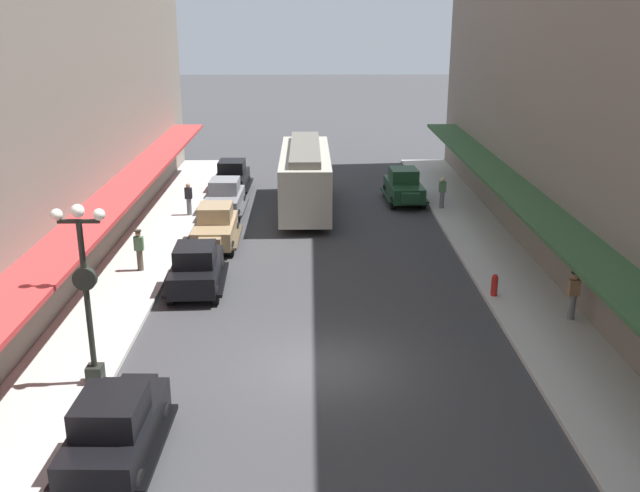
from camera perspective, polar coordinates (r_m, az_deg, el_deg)
name	(u,v)px	position (r m, az deg, el deg)	size (l,w,h in m)	color
ground_plane	(323,367)	(21.63, 0.23, -9.56)	(200.00, 200.00, 0.00)	#38383A
sidewalk_left	(69,366)	(22.74, -19.27, -8.99)	(3.00, 60.00, 0.15)	#B7B5AD
sidewalk_right	(574,363)	(22.98, 19.51, -8.72)	(3.00, 60.00, 0.15)	#B7B5AD
parked_car_0	(115,426)	(17.73, -15.93, -13.61)	(2.23, 4.29, 1.84)	black
parked_car_1	(404,185)	(39.61, 6.67, 4.79)	(2.28, 4.31, 1.84)	#193D23
parked_car_2	(232,177)	(41.76, -7.03, 5.48)	(2.23, 4.29, 1.84)	black
parked_car_3	(215,226)	(32.27, -8.31, 1.60)	(2.19, 4.28, 1.84)	#997F5B
parked_car_4	(196,267)	(27.25, -9.79, -1.63)	(2.27, 4.31, 1.84)	black
parked_car_5	(225,197)	(37.16, -7.58, 3.85)	(2.20, 4.28, 1.84)	slate
streetcar	(305,175)	(37.50, -1.18, 5.65)	(2.56, 9.61, 3.46)	#ADA899
lamp_post_with_clock	(86,288)	(20.32, -18.08, -3.17)	(1.42, 0.44, 5.16)	black
fire_hydrant	(495,285)	(26.94, 13.68, -3.00)	(0.24, 0.24, 0.82)	#B21E19
pedestrian_0	(573,295)	(25.51, 19.44, -3.69)	(0.36, 0.28, 1.67)	slate
pedestrian_1	(442,192)	(38.21, 9.68, 4.23)	(0.36, 0.24, 1.64)	slate
pedestrian_2	(189,199)	(36.97, -10.38, 3.71)	(0.36, 0.24, 1.64)	slate
pedestrian_3	(139,250)	(29.41, -14.15, -0.29)	(0.36, 0.28, 1.67)	#4C4238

